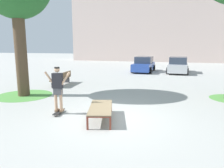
# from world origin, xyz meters

# --- Properties ---
(ground_plane) EXTENTS (120.00, 120.00, 0.00)m
(ground_plane) POSITION_xyz_m (0.00, 0.00, 0.00)
(ground_plane) COLOR #A8A8A3
(building_facade) EXTENTS (34.29, 4.00, 15.45)m
(building_facade) POSITION_xyz_m (2.50, 29.69, 7.73)
(building_facade) COLOR beige
(building_facade) RESTS_ON ground
(skate_box) EXTENTS (1.22, 2.03, 0.46)m
(skate_box) POSITION_xyz_m (-0.31, -0.23, 0.41)
(skate_box) COLOR brown
(skate_box) RESTS_ON ground
(skateboard) EXTENTS (0.30, 0.82, 0.09)m
(skateboard) POSITION_xyz_m (-2.04, -0.06, 0.08)
(skateboard) COLOR black
(skateboard) RESTS_ON ground
(skater) EXTENTS (1.00, 0.32, 1.69)m
(skater) POSITION_xyz_m (-2.04, -0.05, 1.07)
(skater) COLOR tan
(skater) RESTS_ON skateboard
(grass_patch_near_left) EXTENTS (2.86, 2.86, 0.01)m
(grass_patch_near_left) POSITION_xyz_m (-5.31, 2.17, 0.00)
(grass_patch_near_left) COLOR #519342
(grass_patch_near_left) RESTS_ON ground
(car_blue) EXTENTS (2.10, 4.29, 1.50)m
(car_blue) POSITION_xyz_m (-0.52, 14.16, 0.69)
(car_blue) COLOR #28479E
(car_blue) RESTS_ON ground
(car_silver) EXTENTS (2.12, 4.30, 1.50)m
(car_silver) POSITION_xyz_m (2.75, 14.19, 0.69)
(car_silver) COLOR #B7BABF
(car_silver) RESTS_ON ground
(park_bench) EXTENTS (0.61, 2.43, 0.83)m
(park_bench) POSITION_xyz_m (-4.88, 5.40, 0.45)
(park_bench) COLOR brown
(park_bench) RESTS_ON ground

